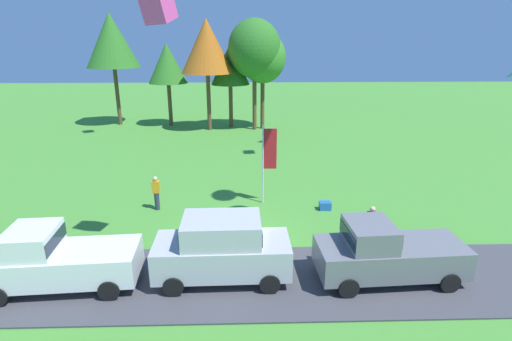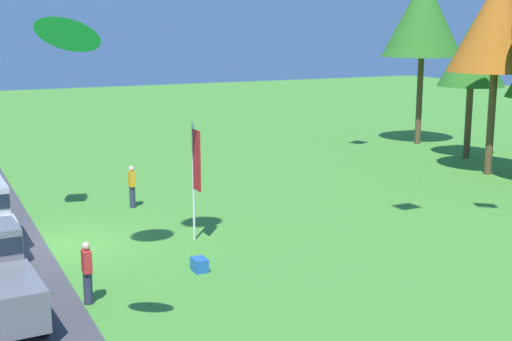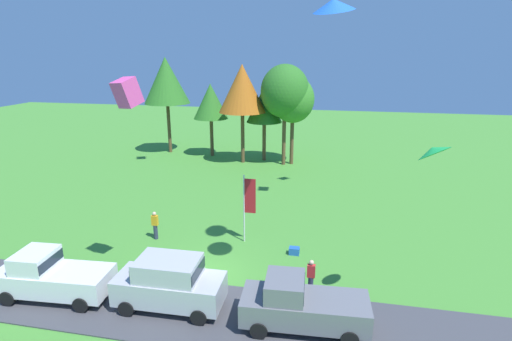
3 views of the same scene
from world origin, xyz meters
The scene contains 9 objects.
ground_plane centered at (0.00, 0.00, 0.00)m, with size 120.00×120.00×0.00m, color #478E33.
person_beside_suv centered at (5.26, -0.44, 0.88)m, with size 0.36×0.24×1.71m.
person_watching_sky centered at (-4.07, 3.38, 0.88)m, with size 0.36×0.24×1.71m.
tree_lone_near centered at (-11.72, 23.54, 7.69)m, with size 4.80×4.80×10.12m.
tree_left_of_center centered at (-6.76, 23.01, 5.70)m, with size 3.56×3.56×7.52m.
tree_right_of_center centered at (-2.92, 20.97, 7.24)m, with size 4.52×4.52×9.53m.
flag_banner centered at (1.36, 4.09, 2.57)m, with size 0.71×0.08×4.05m.
cooler_box centered at (4.14, 3.13, 0.20)m, with size 0.56×0.40×0.40m, color blue.
kite_delta_high_right centered at (9.50, -1.40, 7.17)m, with size 1.24×1.24×0.26m, color green.
Camera 2 is at (23.20, -4.03, 7.28)m, focal length 50.00 mm.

